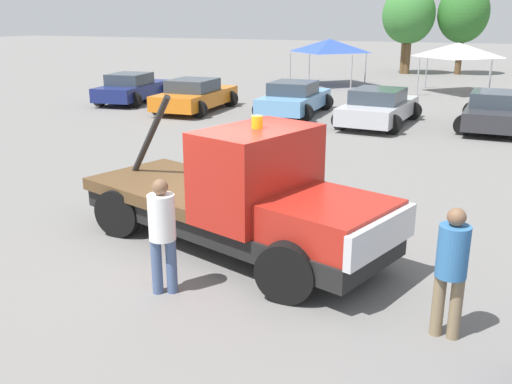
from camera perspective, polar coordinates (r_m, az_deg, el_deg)
name	(u,v)px	position (r m, az deg, el deg)	size (l,w,h in m)	color
ground_plane	(230,246)	(10.06, -2.64, -5.39)	(160.00, 160.00, 0.00)	slate
tow_truck	(245,200)	(9.51, -1.14, -0.77)	(6.16, 3.62, 2.51)	black
person_near_truck	(451,264)	(7.36, 18.97, -6.84)	(0.38, 0.38, 1.71)	#847051
person_at_hood	(162,229)	(8.17, -9.36, -3.63)	(0.38, 0.38, 1.72)	#475B84
parked_car_navy	(132,88)	(27.15, -12.31, 10.10)	(2.72, 4.56, 1.34)	navy
parked_car_orange	(195,95)	(24.27, -6.11, 9.58)	(2.61, 4.69, 1.34)	orange
parked_car_skyblue	(294,98)	(23.30, 3.85, 9.32)	(2.50, 4.48, 1.34)	#669ED1
parked_car_silver	(379,107)	(21.48, 12.17, 8.29)	(2.71, 4.75, 1.34)	#B7B7BC
parked_car_charcoal	(496,111)	(21.92, 22.83, 7.51)	(2.55, 4.86, 1.34)	#2D2D33
canopy_tent_blue	(330,46)	(33.41, 7.39, 14.32)	(3.53, 3.53, 2.57)	#9E9EA3
canopy_tent_white	(458,50)	(31.34, 19.56, 13.24)	(3.36, 3.36, 2.53)	#9E9EA3
tree_left	(463,13)	(41.49, 20.03, 16.44)	(3.30, 3.30, 5.89)	brown
tree_center	(407,15)	(41.02, 14.84, 16.74)	(3.21, 3.21, 5.73)	brown
tree_right	(411,15)	(40.91, 15.20, 16.71)	(3.21, 3.21, 5.73)	brown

